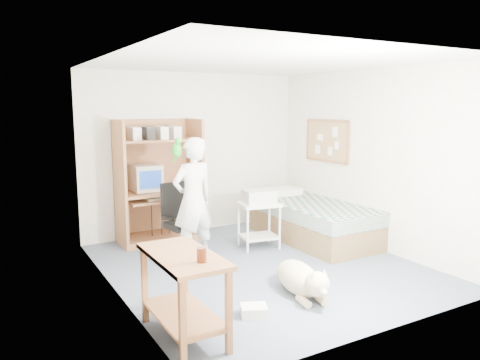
{
  "coord_description": "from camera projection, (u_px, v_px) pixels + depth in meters",
  "views": [
    {
      "loc": [
        -3.02,
        -4.76,
        2.0
      ],
      "look_at": [
        -0.09,
        0.39,
        1.05
      ],
      "focal_mm": 35.0,
      "sensor_mm": 36.0,
      "label": 1
    }
  ],
  "objects": [
    {
      "name": "parrot",
      "position": [
        177.0,
        149.0,
        5.77
      ],
      "size": [
        0.12,
        0.21,
        0.32
      ],
      "rotation": [
        0.0,
        0.0,
        0.16
      ],
      "color": "#157F12",
      "rests_on": "person"
    },
    {
      "name": "drink_glass",
      "position": [
        202.0,
        255.0,
        3.75
      ],
      "size": [
        0.08,
        0.08,
        0.12
      ],
      "primitive_type": "cylinder",
      "color": "#441A0A",
      "rests_on": "side_desk"
    },
    {
      "name": "floor_box_a",
      "position": [
        254.0,
        311.0,
        4.48
      ],
      "size": [
        0.31,
        0.28,
        0.1
      ],
      "primitive_type": "cube",
      "rotation": [
        0.0,
        0.0,
        -0.41
      ],
      "color": "white",
      "rests_on": "floor"
    },
    {
      "name": "pencil_cup",
      "position": [
        182.0,
        185.0,
        6.99
      ],
      "size": [
        0.08,
        0.08,
        0.12
      ],
      "primitive_type": "cylinder",
      "color": "yellow",
      "rests_on": "computer_hutch"
    },
    {
      "name": "office_chair",
      "position": [
        181.0,
        230.0,
        6.26
      ],
      "size": [
        0.54,
        0.54,
        0.97
      ],
      "rotation": [
        0.0,
        0.0,
        0.16
      ],
      "color": "black",
      "rests_on": "floor"
    },
    {
      "name": "wall_left",
      "position": [
        114.0,
        179.0,
        4.8
      ],
      "size": [
        0.02,
        4.0,
        2.5
      ],
      "primitive_type": "cube",
      "color": "beige",
      "rests_on": "floor"
    },
    {
      "name": "printer",
      "position": [
        259.0,
        196.0,
        6.53
      ],
      "size": [
        0.47,
        0.39,
        0.18
      ],
      "primitive_type": "cube",
      "rotation": [
        0.0,
        0.0,
        -0.17
      ],
      "color": "beige",
      "rests_on": "printer_cart"
    },
    {
      "name": "ceiling",
      "position": [
        263.0,
        62.0,
        5.48
      ],
      "size": [
        3.6,
        4.0,
        0.02
      ],
      "primitive_type": "cube",
      "color": "white",
      "rests_on": "wall_back"
    },
    {
      "name": "bed",
      "position": [
        313.0,
        221.0,
        7.0
      ],
      "size": [
        1.02,
        2.02,
        0.66
      ],
      "color": "brown",
      "rests_on": "floor"
    },
    {
      "name": "wall_back",
      "position": [
        194.0,
        153.0,
        7.4
      ],
      "size": [
        3.6,
        0.02,
        2.5
      ],
      "primitive_type": "cube",
      "color": "beige",
      "rests_on": "floor"
    },
    {
      "name": "wall_right",
      "position": [
        370.0,
        159.0,
        6.56
      ],
      "size": [
        0.02,
        4.0,
        2.5
      ],
      "primitive_type": "cube",
      "color": "beige",
      "rests_on": "floor"
    },
    {
      "name": "corkboard",
      "position": [
        327.0,
        141.0,
        7.29
      ],
      "size": [
        0.04,
        0.94,
        0.66
      ],
      "color": "#916741",
      "rests_on": "wall_right"
    },
    {
      "name": "printer_cart",
      "position": [
        259.0,
        218.0,
        6.58
      ],
      "size": [
        0.61,
        0.52,
        0.65
      ],
      "rotation": [
        0.0,
        0.0,
        -0.17
      ],
      "color": "white",
      "rests_on": "floor"
    },
    {
      "name": "computer_hutch",
      "position": [
        159.0,
        186.0,
        6.9
      ],
      "size": [
        1.2,
        0.63,
        1.8
      ],
      "color": "brown",
      "rests_on": "floor"
    },
    {
      "name": "keyboard",
      "position": [
        161.0,
        198.0,
        6.78
      ],
      "size": [
        0.46,
        0.19,
        0.03
      ],
      "primitive_type": "cube",
      "rotation": [
        0.0,
        0.0,
        0.06
      ],
      "color": "beige",
      "rests_on": "computer_hutch"
    },
    {
      "name": "person",
      "position": [
        193.0,
        200.0,
        5.96
      ],
      "size": [
        0.64,
        0.47,
        1.61
      ],
      "primitive_type": "imported",
      "rotation": [
        0.0,
        0.0,
        3.3
      ],
      "color": "white",
      "rests_on": "floor"
    },
    {
      "name": "crt_monitor",
      "position": [
        146.0,
        178.0,
        6.79
      ],
      "size": [
        0.4,
        0.43,
        0.38
      ],
      "rotation": [
        0.0,
        0.0,
        0.01
      ],
      "color": "beige",
      "rests_on": "computer_hutch"
    },
    {
      "name": "floor",
      "position": [
        261.0,
        266.0,
        5.88
      ],
      "size": [
        4.0,
        4.0,
        0.0
      ],
      "primitive_type": "plane",
      "color": "#4A5665",
      "rests_on": "ground"
    },
    {
      "name": "dog",
      "position": [
        301.0,
        279.0,
        4.96
      ],
      "size": [
        0.47,
        1.1,
        0.41
      ],
      "rotation": [
        0.0,
        0.0,
        -0.17
      ],
      "color": "tan",
      "rests_on": "floor"
    },
    {
      "name": "floor_box_b",
      "position": [
        190.0,
        331.0,
        4.1
      ],
      "size": [
        0.24,
        0.26,
        0.08
      ],
      "primitive_type": "cube",
      "rotation": [
        0.0,
        0.0,
        0.31
      ],
      "color": "#BBBCB6",
      "rests_on": "floor"
    },
    {
      "name": "side_desk",
      "position": [
        183.0,
        283.0,
        4.01
      ],
      "size": [
        0.5,
        1.0,
        0.75
      ],
      "color": "brown",
      "rests_on": "floor"
    }
  ]
}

